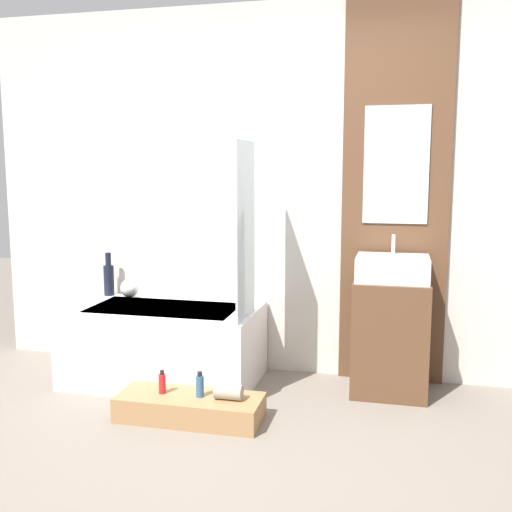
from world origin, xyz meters
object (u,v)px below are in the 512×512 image
object	(u,v)px
bathtub	(165,344)
bottle_soap_secondary	(200,385)
wooden_step_bench	(190,407)
vase_tall_dark	(109,278)
vase_round_light	(129,288)
bottle_soap_primary	(162,383)
sink	(393,268)

from	to	relation	value
bathtub	bottle_soap_secondary	size ratio (longest dim) A/B	8.48
wooden_step_bench	bottle_soap_secondary	world-z (taller)	bottle_soap_secondary
vase_tall_dark	bottle_soap_secondary	xyz separation A→B (m)	(1.01, -0.88, -0.44)
wooden_step_bench	vase_tall_dark	size ratio (longest dim) A/B	2.63
bathtub	vase_round_light	bearing A→B (deg)	145.66
wooden_step_bench	bottle_soap_primary	xyz separation A→B (m)	(-0.17, 0.00, 0.14)
bathtub	sink	xyz separation A→B (m)	(1.53, 0.13, 0.57)
bathtub	bottle_soap_primary	distance (m)	0.63
bottle_soap_secondary	vase_round_light	bearing A→B (deg)	134.50
wooden_step_bench	vase_tall_dark	xyz separation A→B (m)	(-0.95, 0.88, 0.58)
bathtub	vase_tall_dark	world-z (taller)	vase_tall_dark
bathtub	sink	bearing A→B (deg)	5.05
vase_tall_dark	vase_round_light	distance (m)	0.19
bathtub	wooden_step_bench	distance (m)	0.73
sink	bottle_soap_secondary	xyz separation A→B (m)	(-1.07, -0.73, -0.62)
bathtub	vase_round_light	world-z (taller)	vase_round_light
sink	vase_tall_dark	size ratio (longest dim) A/B	1.41
sink	bottle_soap_primary	world-z (taller)	sink
sink	bottle_soap_primary	bearing A→B (deg)	-150.91
vase_round_light	bathtub	bearing A→B (deg)	-34.34
vase_round_light	bottle_soap_primary	distance (m)	1.11
bottle_soap_secondary	sink	bearing A→B (deg)	34.17
vase_tall_dark	vase_round_light	world-z (taller)	vase_tall_dark
bottle_soap_secondary	bathtub	bearing A→B (deg)	127.69
wooden_step_bench	vase_tall_dark	world-z (taller)	vase_tall_dark
vase_tall_dark	wooden_step_bench	bearing A→B (deg)	-42.73
vase_tall_dark	sink	bearing A→B (deg)	-4.18
bottle_soap_primary	sink	bearing A→B (deg)	29.09
bottle_soap_secondary	bottle_soap_primary	bearing A→B (deg)	180.00
bottle_soap_primary	bottle_soap_secondary	xyz separation A→B (m)	(0.24, 0.00, 0.00)
vase_tall_dark	bottle_soap_primary	size ratio (longest dim) A/B	2.28
sink	bottle_soap_primary	size ratio (longest dim) A/B	3.22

